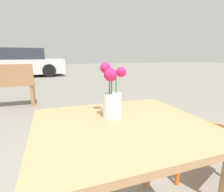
{
  "coord_description": "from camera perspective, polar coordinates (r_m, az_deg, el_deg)",
  "views": [
    {
      "loc": [
        -0.29,
        -0.73,
        1.02
      ],
      "look_at": [
        -0.02,
        0.1,
        0.81
      ],
      "focal_mm": 28.0,
      "sensor_mm": 36.0,
      "label": 1
    }
  ],
  "objects": [
    {
      "name": "parked_car",
      "position": [
        9.59,
        -27.91,
        9.45
      ],
      "size": [
        4.16,
        2.33,
        1.32
      ],
      "color": "silver",
      "rests_on": "ground_plane"
    },
    {
      "name": "table_front",
      "position": [
        0.9,
        3.06,
        -15.39
      ],
      "size": [
        0.83,
        0.74,
        0.7
      ],
      "color": "tan",
      "rests_on": "ground_plane"
    },
    {
      "name": "flower_vase",
      "position": [
        0.9,
        -0.03,
        -0.83
      ],
      "size": [
        0.13,
        0.14,
        0.28
      ],
      "color": "silver",
      "rests_on": "table_front"
    }
  ]
}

